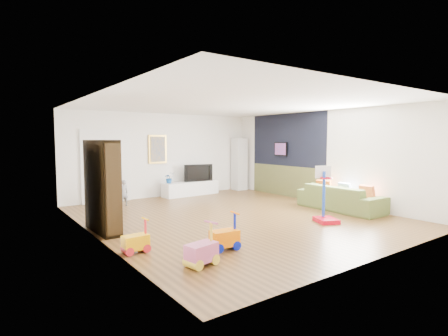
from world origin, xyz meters
TOP-DOWN VIEW (x-y plane):
  - floor at (0.00, 0.00)m, footprint 6.50×7.50m
  - ceiling at (0.00, 0.00)m, footprint 6.50×7.50m
  - wall_back at (0.00, 3.75)m, footprint 6.50×0.00m
  - wall_front at (0.00, -3.75)m, footprint 6.50×0.00m
  - wall_left at (-3.25, 0.00)m, footprint 0.00×7.50m
  - wall_right at (3.25, 0.00)m, footprint 0.00×7.50m
  - navy_accent at (3.23, 1.40)m, footprint 0.01×3.20m
  - olive_wainscot at (3.23, 1.40)m, footprint 0.01×3.20m
  - doorway at (-1.90, 3.71)m, footprint 1.45×0.06m
  - painting_back at (-0.25, 3.71)m, footprint 0.62×0.06m
  - artwork_right at (3.17, 1.60)m, footprint 0.04×0.56m
  - media_console at (0.79, 3.39)m, footprint 2.00×0.61m
  - tall_cabinet at (2.91, 3.47)m, footprint 0.45×0.45m
  - bookshelf at (-3.01, 0.40)m, footprint 0.38×1.28m
  - sofa at (2.73, -1.06)m, footprint 0.94×2.28m
  - basketball_hoop at (1.31, -1.72)m, footprint 0.62×0.67m
  - ride_on_yellow at (-2.98, -1.25)m, footprint 0.42×0.27m
  - ride_on_orange at (-1.70, -1.98)m, footprint 0.50×0.34m
  - ride_on_pink at (-2.41, -2.38)m, footprint 0.52×0.38m
  - child at (-1.72, 2.83)m, footprint 0.28×0.19m
  - tv at (1.05, 3.39)m, footprint 1.00×0.33m
  - vase_plant at (-0.00, 3.41)m, footprint 0.33×0.30m
  - pillow_left at (2.95, -1.69)m, footprint 0.12×0.39m
  - pillow_center at (2.98, -1.03)m, footprint 0.14×0.38m
  - pillow_right at (2.91, -0.38)m, footprint 0.20×0.42m

SIDE VIEW (x-z plane):
  - floor at x=0.00m, z-range 0.00..0.00m
  - media_console at x=0.79m, z-range 0.00..0.46m
  - ride_on_yellow at x=-2.98m, z-range 0.00..0.55m
  - ride_on_orange at x=-1.70m, z-range 0.00..0.63m
  - ride_on_pink at x=-2.41m, z-range 0.00..0.63m
  - sofa at x=2.73m, z-range 0.00..0.66m
  - child at x=-1.72m, z-range 0.00..0.74m
  - olive_wainscot at x=3.23m, z-range 0.00..1.00m
  - pillow_left at x=2.95m, z-range 0.33..0.71m
  - pillow_center at x=2.98m, z-range 0.34..0.71m
  - pillow_right at x=2.91m, z-range 0.32..0.72m
  - basketball_hoop at x=1.31m, z-range 0.00..1.27m
  - vase_plant at x=0.00m, z-range 0.46..0.81m
  - tv at x=1.05m, z-range 0.46..1.03m
  - bookshelf at x=-3.01m, z-range 0.00..1.85m
  - tall_cabinet at x=2.91m, z-range 0.00..1.90m
  - doorway at x=-1.90m, z-range 0.00..2.10m
  - wall_back at x=0.00m, z-range 0.00..2.70m
  - wall_front at x=0.00m, z-range 0.00..2.70m
  - wall_left at x=-3.25m, z-range 0.00..2.70m
  - wall_right at x=3.25m, z-range 0.00..2.70m
  - artwork_right at x=3.17m, z-range 1.32..1.78m
  - painting_back at x=-0.25m, z-range 1.09..2.01m
  - navy_accent at x=3.23m, z-range 1.00..2.70m
  - ceiling at x=0.00m, z-range 2.70..2.70m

